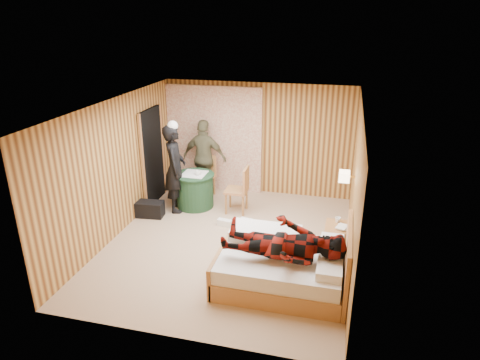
% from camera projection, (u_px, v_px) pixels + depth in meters
% --- Properties ---
extents(floor, '(4.20, 5.00, 0.01)m').
position_uv_depth(floor, '(229.00, 243.00, 7.73)').
color(floor, tan).
rests_on(floor, ground).
extents(ceiling, '(4.20, 5.00, 0.01)m').
position_uv_depth(ceiling, '(227.00, 105.00, 6.82)').
color(ceiling, silver).
rests_on(ceiling, wall_back).
extents(wall_back, '(4.20, 0.02, 2.50)m').
position_uv_depth(wall_back, '(258.00, 139.00, 9.53)').
color(wall_back, tan).
rests_on(wall_back, floor).
extents(wall_left, '(0.02, 5.00, 2.50)m').
position_uv_depth(wall_left, '(116.00, 168.00, 7.75)').
color(wall_left, tan).
rests_on(wall_left, floor).
extents(wall_right, '(0.02, 5.00, 2.50)m').
position_uv_depth(wall_right, '(355.00, 190.00, 6.80)').
color(wall_right, tan).
rests_on(wall_right, floor).
extents(curtain, '(2.20, 0.08, 2.40)m').
position_uv_depth(curtain, '(214.00, 139.00, 9.71)').
color(curtain, white).
rests_on(curtain, floor).
extents(doorway, '(0.06, 0.90, 2.05)m').
position_uv_depth(doorway, '(152.00, 157.00, 9.08)').
color(doorway, black).
rests_on(doorway, floor).
extents(wall_lamp, '(0.26, 0.24, 0.16)m').
position_uv_depth(wall_lamp, '(344.00, 176.00, 7.23)').
color(wall_lamp, gold).
rests_on(wall_lamp, wall_right).
extents(bed, '(1.94, 1.48, 1.02)m').
position_uv_depth(bed, '(283.00, 265.00, 6.51)').
color(bed, '#C77B51').
rests_on(bed, floor).
extents(nightstand, '(0.41, 0.55, 0.53)m').
position_uv_depth(nightstand, '(336.00, 239.00, 7.30)').
color(nightstand, '#C77B51').
rests_on(nightstand, floor).
extents(round_table, '(0.84, 0.84, 0.74)m').
position_uv_depth(round_table, '(195.00, 190.00, 9.06)').
color(round_table, '#21492C').
rests_on(round_table, floor).
extents(chair_far, '(0.52, 0.52, 0.93)m').
position_uv_depth(chair_far, '(206.00, 172.00, 9.60)').
color(chair_far, '#C77B51').
rests_on(chair_far, floor).
extents(chair_near, '(0.45, 0.45, 0.98)m').
position_uv_depth(chair_near, '(240.00, 187.00, 8.72)').
color(chair_near, '#C77B51').
rests_on(chair_near, floor).
extents(duffel_bag, '(0.59, 0.35, 0.32)m').
position_uv_depth(duffel_bag, '(150.00, 209.00, 8.68)').
color(duffel_bag, black).
rests_on(duffel_bag, floor).
extents(sneaker_left, '(0.30, 0.16, 0.13)m').
position_uv_depth(sneaker_left, '(225.00, 223.00, 8.33)').
color(sneaker_left, white).
rests_on(sneaker_left, floor).
extents(sneaker_right, '(0.26, 0.14, 0.11)m').
position_uv_depth(sneaker_right, '(246.00, 221.00, 8.41)').
color(sneaker_right, white).
rests_on(sneaker_right, floor).
extents(woman_standing, '(0.62, 0.77, 1.83)m').
position_uv_depth(woman_standing, '(175.00, 169.00, 8.71)').
color(woman_standing, black).
rests_on(woman_standing, floor).
extents(man_at_table, '(1.04, 0.50, 1.72)m').
position_uv_depth(man_at_table, '(205.00, 158.00, 9.52)').
color(man_at_table, '#656243').
rests_on(man_at_table, floor).
extents(man_on_bed, '(0.86, 0.67, 1.77)m').
position_uv_depth(man_on_bed, '(284.00, 235.00, 6.06)').
color(man_on_bed, maroon).
rests_on(man_on_bed, bed).
extents(book_lower, '(0.19, 0.24, 0.02)m').
position_uv_depth(book_lower, '(337.00, 226.00, 7.15)').
color(book_lower, white).
rests_on(book_lower, nightstand).
extents(book_upper, '(0.23, 0.27, 0.02)m').
position_uv_depth(book_upper, '(337.00, 225.00, 7.15)').
color(book_upper, white).
rests_on(book_upper, nightstand).
extents(cup_nightstand, '(0.11, 0.11, 0.09)m').
position_uv_depth(cup_nightstand, '(338.00, 220.00, 7.30)').
color(cup_nightstand, white).
rests_on(cup_nightstand, nightstand).
extents(cup_table, '(0.16, 0.16, 0.10)m').
position_uv_depth(cup_table, '(198.00, 173.00, 8.84)').
color(cup_table, white).
rests_on(cup_table, round_table).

